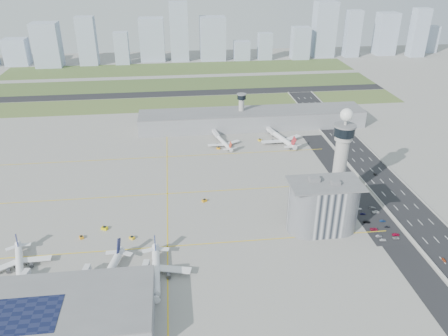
{
  "coord_description": "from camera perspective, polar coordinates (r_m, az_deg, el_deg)",
  "views": [
    {
      "loc": [
        -31.92,
        -232.95,
        151.1
      ],
      "look_at": [
        0.0,
        35.0,
        15.0
      ],
      "focal_mm": 35.0,
      "sensor_mm": 36.0,
      "label": 1
    }
  ],
  "objects": [
    {
      "name": "car_lot_9",
      "position": [
        288.52,
        20.01,
        -6.51
      ],
      "size": [
        3.59,
        1.42,
        1.16
      ],
      "primitive_type": "imported",
      "rotation": [
        0.0,
        0.0,
        1.52
      ],
      "color": "#10264E",
      "rests_on": "ground"
    },
    {
      "name": "car_lot_3",
      "position": [
        284.32,
        18.15,
        -6.7
      ],
      "size": [
        4.58,
        2.29,
        1.28
      ],
      "primitive_type": "imported",
      "rotation": [
        0.0,
        0.0,
        1.45
      ],
      "color": "black",
      "rests_on": "ground"
    },
    {
      "name": "jet_bridge_near_2",
      "position": [
        228.01,
        -10.77,
        -14.37
      ],
      "size": [
        5.39,
        14.31,
        5.7
      ],
      "primitive_type": null,
      "rotation": [
        0.0,
        0.0,
        1.4
      ],
      "color": "silver",
      "rests_on": "ground"
    },
    {
      "name": "highway",
      "position": [
        314.11,
        22.19,
        -4.18
      ],
      "size": [
        28.0,
        500.0,
        0.1
      ],
      "primitive_type": "cube",
      "color": "black",
      "rests_on": "ground"
    },
    {
      "name": "runway",
      "position": [
        517.62,
        -5.25,
        9.69
      ],
      "size": [
        480.0,
        22.0,
        0.1
      ],
      "primitive_type": "cube",
      "color": "black",
      "rests_on": "ground"
    },
    {
      "name": "airplane_near_c",
      "position": [
        229.62,
        -8.93,
        -12.81
      ],
      "size": [
        37.86,
        44.15,
        12.08
      ],
      "primitive_type": null,
      "rotation": [
        0.0,
        0.0,
        -1.54
      ],
      "color": "white",
      "rests_on": "ground"
    },
    {
      "name": "car_lot_4",
      "position": [
        291.88,
        17.68,
        -5.7
      ],
      "size": [
        3.6,
        1.65,
        1.19
      ],
      "primitive_type": "imported",
      "rotation": [
        0.0,
        0.0,
        1.5
      ],
      "color": "#191749",
      "rests_on": "ground"
    },
    {
      "name": "car_lot_11",
      "position": [
        300.25,
        18.84,
        -4.92
      ],
      "size": [
        4.11,
        1.77,
        1.18
      ],
      "primitive_type": "imported",
      "rotation": [
        0.0,
        0.0,
        1.54
      ],
      "color": "#939495",
      "rests_on": "ground"
    },
    {
      "name": "skyline_bldg_10",
      "position": [
        679.02,
        2.34,
        15.08
      ],
      "size": [
        23.01,
        18.41,
        27.75
      ],
      "primitive_type": "cube",
      "color": "#9EADC1",
      "rests_on": "ground"
    },
    {
      "name": "tug_4",
      "position": [
        367.55,
        -0.74,
        2.63
      ],
      "size": [
        3.38,
        3.13,
        1.62
      ],
      "primitive_type": null,
      "rotation": [
        0.0,
        0.0,
        -2.15
      ],
      "color": "orange",
      "rests_on": "ground"
    },
    {
      "name": "airplane_near_b",
      "position": [
        232.32,
        -15.09,
        -12.98
      ],
      "size": [
        45.89,
        50.69,
        12.12
      ],
      "primitive_type": null,
      "rotation": [
        0.0,
        0.0,
        -1.81
      ],
      "color": "white",
      "rests_on": "ground"
    },
    {
      "name": "admin_building",
      "position": [
        264.54,
        12.79,
        -4.87
      ],
      "size": [
        42.0,
        24.0,
        33.5
      ],
      "color": "#B2B2B7",
      "rests_on": "ground"
    },
    {
      "name": "barrier_right",
      "position": [
        320.64,
        24.42,
        -3.87
      ],
      "size": [
        0.6,
        500.0,
        1.2
      ],
      "primitive_type": "cube",
      "color": "#9E9E99",
      "rests_on": "ground"
    },
    {
      "name": "grass_strip_2",
      "position": [
        631.4,
        -5.66,
        12.8
      ],
      "size": [
        480.0,
        70.0,
        0.08
      ],
      "primitive_type": "cube",
      "color": "#4C6630",
      "rests_on": "ground"
    },
    {
      "name": "skyline_bldg_15",
      "position": [
        757.1,
        20.38,
        16.12
      ],
      "size": [
        30.25,
        24.2,
        63.4
      ],
      "primitive_type": "cube",
      "color": "#9EADC1",
      "rests_on": "ground"
    },
    {
      "name": "car_hw_4",
      "position": [
        459.42,
        11.54,
        7.09
      ],
      "size": [
        1.76,
        3.44,
        1.12
      ],
      "primitive_type": "imported",
      "rotation": [
        0.0,
        0.0,
        0.14
      ],
      "color": "slate",
      "rests_on": "ground"
    },
    {
      "name": "car_lot_2",
      "position": [
        278.94,
        19.0,
        -7.55
      ],
      "size": [
        4.73,
        2.32,
        1.29
      ],
      "primitive_type": "imported",
      "rotation": [
        0.0,
        0.0,
        1.53
      ],
      "color": "maroon",
      "rests_on": "ground"
    },
    {
      "name": "taxiway_line_h_1",
      "position": [
        303.38,
        -7.42,
        -3.36
      ],
      "size": [
        260.0,
        0.6,
        0.01
      ],
      "primitive_type": "cube",
      "color": "yellow",
      "rests_on": "ground"
    },
    {
      "name": "tug_0",
      "position": [
        270.1,
        -18.13,
        -8.57
      ],
      "size": [
        3.12,
        3.55,
        1.72
      ],
      "primitive_type": null,
      "rotation": [
        0.0,
        0.0,
        0.45
      ],
      "color": "orange",
      "rests_on": "ground"
    },
    {
      "name": "car_lot_6",
      "position": [
        275.6,
        21.55,
        -8.5
      ],
      "size": [
        4.04,
        2.05,
        1.09
      ],
      "primitive_type": "imported",
      "rotation": [
        0.0,
        0.0,
        1.51
      ],
      "color": "#999999",
      "rests_on": "ground"
    },
    {
      "name": "skyline_bldg_16",
      "position": [
        759.49,
        24.07,
        15.84
      ],
      "size": [
        23.04,
        18.43,
        71.56
      ],
      "primitive_type": "cube",
      "color": "#9EADC1",
      "rests_on": "ground"
    },
    {
      "name": "tug_3",
      "position": [
        291.83,
        -2.58,
        -4.24
      ],
      "size": [
        3.8,
        3.4,
        1.83
      ],
      "primitive_type": null,
      "rotation": [
        0.0,
        0.0,
        2.06
      ],
      "color": "orange",
      "rests_on": "ground"
    },
    {
      "name": "tug_1",
      "position": [
        273.92,
        -15.35,
        -7.55
      ],
      "size": [
        4.22,
        3.61,
        2.07
      ],
      "primitive_type": null,
      "rotation": [
        0.0,
        0.0,
        1.18
      ],
      "color": "#DCC808",
      "rests_on": "ground"
    },
    {
      "name": "skyline_bldg_12",
      "position": [
        694.26,
        9.94,
        15.79
      ],
      "size": [
        26.14,
        20.92,
        46.89
      ],
      "primitive_type": "cube",
      "color": "#9EADC1",
      "rests_on": "ground"
    },
    {
      "name": "car_lot_8",
      "position": [
        284.05,
        20.54,
        -7.18
      ],
      "size": [
        3.27,
        1.47,
        1.09
      ],
      "primitive_type": "imported",
      "rotation": [
        0.0,
        0.0,
        1.51
      ],
      "color": "#23242D",
      "rests_on": "ground"
    },
    {
      "name": "skyline_bldg_11",
      "position": [
        683.88,
        5.36,
        15.56
      ],
      "size": [
        20.22,
        16.18,
        38.97
      ],
      "primitive_type": "cube",
      "color": "#9EADC1",
      "rests_on": "ground"
    },
    {
      "name": "skyline_bldg_14",
      "position": [
        724.49,
        16.45,
        16.47
      ],
      "size": [
        21.59,
        17.28,
        68.75
      ],
      "primitive_type": "cube",
      "color": "#9EADC1",
      "rests_on": "ground"
    },
    {
      "name": "control_tower",
      "position": [
        286.93,
        15.1,
        1.93
      ],
      "size": [
        14.0,
        14.0,
        64.5
      ],
      "color": "#ADAAA5",
      "rests_on": "ground"
    },
    {
      "name": "car_lot_5",
      "position": [
        295.89,
        17.21,
        -5.15
      ],
      "size": [
        4.0,
        1.89,
        1.27
      ],
      "primitive_type": "imported",
      "rotation": [
        0.0,
        0.0,
        1.72
      ],
      "color": "silver",
      "rests_on": "ground"
    },
    {
      "name": "jet_bridge_far_1",
      "position": [
        402.75,
        5.74,
        5.03
      ],
      "size": [
        5.39,
        14.31,
        5.7
      ],
      "primitive_type": null,
      "rotation": [
        0.0,
        0.0,
        -1.4
      ],
      "color": "silver",
      "rests_on": "ground"
    },
    {
      "name": "skyline_bldg_13",
      "position": [
        714.45,
        12.93,
        17.23
      ],
      "size": [
        32.26,
        25.81,
        81.2
      ],
      "primitive_type": "cube",
      "color": "#9EADC1",
      "rests_on": "ground"
    },
    {
      "name": "airplane_far_a",
      "position": [
        372.58,
        -0.05,
        3.65
      ],
      "size": [
        36.95,
        40.63,
        9.62
      ],
      "primitive_type": null,
      "rotation": [
        0.0,
        0.0,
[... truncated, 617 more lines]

